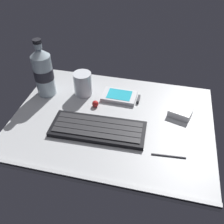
# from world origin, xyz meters

# --- Properties ---
(ground_plane) EXTENTS (0.64, 0.48, 0.03)m
(ground_plane) POSITION_xyz_m (0.00, -0.00, -0.01)
(ground_plane) COLOR #B7BABC
(keyboard) EXTENTS (0.29, 0.12, 0.02)m
(keyboard) POSITION_xyz_m (-0.03, -0.06, 0.01)
(keyboard) COLOR black
(keyboard) RESTS_ON ground_plane
(handheld_device) EXTENTS (0.13, 0.08, 0.02)m
(handheld_device) POSITION_xyz_m (0.01, 0.11, 0.01)
(handheld_device) COLOR silver
(handheld_device) RESTS_ON ground_plane
(juice_cup) EXTENTS (0.06, 0.06, 0.09)m
(juice_cup) POSITION_xyz_m (-0.13, 0.11, 0.04)
(juice_cup) COLOR silver
(juice_cup) RESTS_ON ground_plane
(water_bottle) EXTENTS (0.07, 0.07, 0.21)m
(water_bottle) POSITION_xyz_m (-0.26, 0.08, 0.09)
(water_bottle) COLOR silver
(water_bottle) RESTS_ON ground_plane
(charger_block) EXTENTS (0.08, 0.07, 0.02)m
(charger_block) POSITION_xyz_m (0.21, 0.07, 0.01)
(charger_block) COLOR white
(charger_block) RESTS_ON ground_plane
(trackball_mouse) EXTENTS (0.02, 0.02, 0.02)m
(trackball_mouse) POSITION_xyz_m (-0.07, 0.05, 0.01)
(trackball_mouse) COLOR red
(trackball_mouse) RESTS_ON ground_plane
(stylus_pen) EXTENTS (0.10, 0.01, 0.01)m
(stylus_pen) POSITION_xyz_m (0.19, -0.11, 0.00)
(stylus_pen) COLOR #26262B
(stylus_pen) RESTS_ON ground_plane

